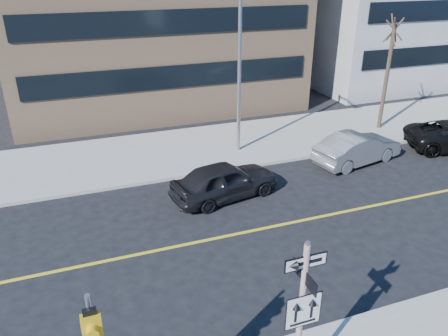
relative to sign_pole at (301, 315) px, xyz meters
name	(u,v)px	position (x,y,z in m)	size (l,w,h in m)	color
ground	(250,319)	(0.00, 2.51, -2.44)	(120.00, 120.00, 0.00)	black
far_sidewalk	(436,116)	(18.00, 14.51, -2.36)	(66.00, 6.00, 0.15)	#AAA69F
sign_pole	(301,315)	(0.00, 0.00, 0.00)	(0.92, 0.92, 4.06)	white
parked_car_a	(225,180)	(1.71, 9.27, -1.66)	(4.55, 1.83, 1.55)	black
parked_car_b	(357,148)	(8.98, 10.35, -1.68)	(4.61, 1.61, 1.52)	slate
streetlight_a	(241,61)	(4.00, 13.27, 2.32)	(0.55, 2.25, 8.00)	gray
street_tree_west	(394,33)	(13.00, 13.81, 3.09)	(1.80, 1.80, 6.35)	#32281E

